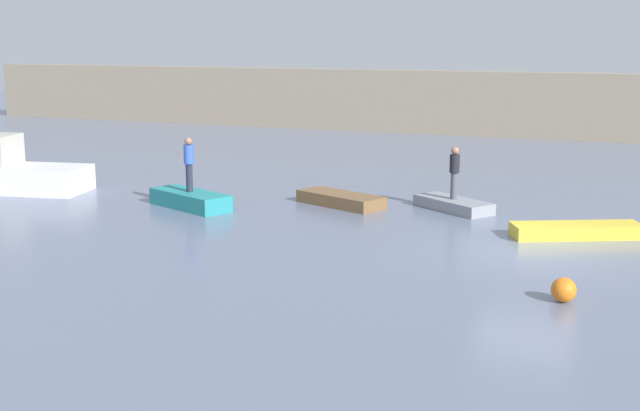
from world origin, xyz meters
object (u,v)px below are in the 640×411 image
(motorboat, at_px, (5,172))
(rowboat_teal, at_px, (190,200))
(rowboat_grey, at_px, (453,205))
(person_dark_shirt, at_px, (454,170))
(mooring_buoy, at_px, (563,290))
(rowboat_brown, at_px, (340,199))
(rowboat_yellow, at_px, (577,231))
(person_blue_shirt, at_px, (189,161))

(motorboat, relative_size, rowboat_teal, 1.94)
(rowboat_teal, distance_m, rowboat_grey, 8.66)
(motorboat, bearing_deg, person_dark_shirt, 9.37)
(motorboat, xyz_separation_m, mooring_buoy, (20.47, -5.97, -0.42))
(rowboat_brown, distance_m, rowboat_grey, 3.75)
(rowboat_yellow, distance_m, person_blue_shirt, 12.36)
(rowboat_brown, height_order, rowboat_grey, rowboat_brown)
(person_blue_shirt, relative_size, mooring_buoy, 3.33)
(motorboat, bearing_deg, person_blue_shirt, -1.62)
(motorboat, bearing_deg, rowboat_brown, 9.15)
(mooring_buoy, bearing_deg, rowboat_grey, 117.03)
(rowboat_brown, distance_m, person_dark_shirt, 3.91)
(rowboat_yellow, height_order, person_blue_shirt, person_blue_shirt)
(motorboat, xyz_separation_m, rowboat_yellow, (20.17, 0.28, -0.50))
(rowboat_brown, height_order, mooring_buoy, mooring_buoy)
(rowboat_yellow, height_order, mooring_buoy, mooring_buoy)
(motorboat, distance_m, person_dark_shirt, 16.30)
(rowboat_brown, xyz_separation_m, person_dark_shirt, (3.69, 0.66, 1.13))
(motorboat, height_order, person_blue_shirt, person_blue_shirt)
(person_dark_shirt, bearing_deg, mooring_buoy, -62.97)
(rowboat_yellow, bearing_deg, rowboat_brown, 141.96)
(person_blue_shirt, bearing_deg, person_dark_shirt, 19.40)
(person_dark_shirt, height_order, mooring_buoy, person_dark_shirt)
(motorboat, relative_size, mooring_buoy, 11.27)
(rowboat_teal, xyz_separation_m, rowboat_grey, (8.17, 2.88, -0.09))
(person_blue_shirt, height_order, mooring_buoy, person_blue_shirt)
(motorboat, distance_m, rowboat_grey, 16.30)
(rowboat_teal, relative_size, person_blue_shirt, 1.74)
(motorboat, relative_size, person_dark_shirt, 3.54)
(motorboat, xyz_separation_m, rowboat_grey, (16.07, 2.65, -0.50))
(rowboat_grey, distance_m, person_blue_shirt, 8.77)
(rowboat_teal, relative_size, mooring_buoy, 5.81)
(motorboat, xyz_separation_m, person_dark_shirt, (16.07, 2.65, 0.65))
(motorboat, xyz_separation_m, rowboat_teal, (7.90, -0.22, -0.41))
(rowboat_brown, relative_size, mooring_buoy, 5.72)
(motorboat, distance_m, rowboat_brown, 12.55)
(rowboat_brown, bearing_deg, person_dark_shirt, 32.55)
(motorboat, relative_size, rowboat_yellow, 1.66)
(rowboat_teal, xyz_separation_m, rowboat_brown, (4.48, 2.22, -0.07))
(person_dark_shirt, bearing_deg, motorboat, -170.63)
(rowboat_grey, bearing_deg, person_blue_shirt, -127.23)
(motorboat, height_order, person_dark_shirt, person_dark_shirt)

